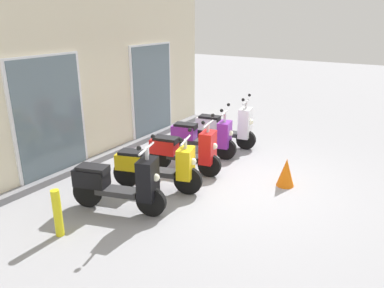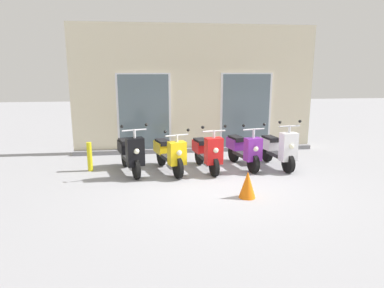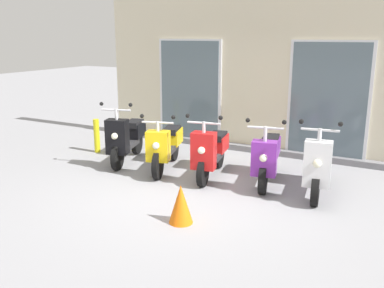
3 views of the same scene
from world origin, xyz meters
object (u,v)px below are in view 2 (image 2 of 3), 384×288
Objects in this scene: scooter_purple at (243,149)px; curb_bollard at (90,157)px; scooter_black at (130,153)px; scooter_white at (278,148)px; scooter_yellow at (169,153)px; scooter_red at (207,152)px; traffic_cone at (247,184)px.

scooter_purple reaches higher than curb_bollard.
scooter_black is 1.02× the size of scooter_purple.
scooter_purple is at bearing 171.37° from scooter_white.
scooter_yellow is 1.07× the size of scooter_red.
traffic_cone is at bearing -39.67° from scooter_black.
scooter_yellow is (0.91, -0.03, -0.03)m from scooter_black.
traffic_cone is at bearing -53.51° from scooter_yellow.
scooter_purple is 1.01× the size of scooter_white.
scooter_yellow is at bearing -8.89° from curb_bollard.
scooter_white reaches higher than scooter_yellow.
curb_bollard is at bearing 146.49° from traffic_cone.
traffic_cone is (1.38, -1.86, -0.20)m from scooter_yellow.
curb_bollard reaches higher than traffic_cone.
scooter_black is at bearing 140.33° from traffic_cone.
scooter_white reaches higher than scooter_purple.
traffic_cone is (-1.34, -1.89, -0.22)m from scooter_white.
scooter_purple is (2.76, 0.13, -0.03)m from scooter_black.
scooter_black is 3.62m from scooter_white.
scooter_red is at bearing -178.91° from scooter_white.
scooter_purple is at bearing 2.67° from scooter_black.
curb_bollard is at bearing 171.11° from scooter_yellow.
scooter_red is at bearing -170.20° from scooter_purple.
scooter_white is at bearing -3.29° from curb_bollard.
curb_bollard is (-4.59, 0.26, -0.13)m from scooter_white.
scooter_yellow is 1.07× the size of scooter_white.
traffic_cone is (2.28, -1.89, -0.23)m from scooter_black.
scooter_black reaches higher than scooter_yellow.
scooter_white is (2.71, 0.03, 0.02)m from scooter_yellow.
scooter_red is 1.00× the size of scooter_white.
scooter_purple is 2.87× the size of traffic_cone.
scooter_white is 2.86× the size of traffic_cone.
scooter_black is 1.03× the size of scooter_red.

